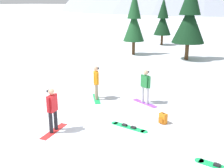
{
  "coord_description": "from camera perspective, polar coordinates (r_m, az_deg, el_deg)",
  "views": [
    {
      "loc": [
        5.16,
        -7.6,
        4.91
      ],
      "look_at": [
        -1.16,
        3.72,
        1.0
      ],
      "focal_mm": 44.04,
      "sensor_mm": 36.0,
      "label": 1
    }
  ],
  "objects": [
    {
      "name": "backpack_orange",
      "position": [
        11.75,
        10.52,
        -7.08
      ],
      "size": [
        0.37,
        0.34,
        0.47
      ],
      "color": "orange",
      "rests_on": "ground_plane"
    },
    {
      "name": "pine_tree_broad",
      "position": [
        24.65,
        15.8,
        13.28
      ],
      "size": [
        2.78,
        2.78,
        6.71
      ],
      "color": "#472D19",
      "rests_on": "ground_plane"
    },
    {
      "name": "pine_tree_young",
      "position": [
        32.73,
        10.51,
        13.04
      ],
      "size": [
        1.99,
        1.99,
        5.36
      ],
      "color": "#472D19",
      "rests_on": "ground_plane"
    },
    {
      "name": "snowboarder_midground",
      "position": [
        14.15,
        -3.31,
        0.42
      ],
      "size": [
        1.16,
        1.39,
        1.76
      ],
      "color": "#19B259",
      "rests_on": "ground_plane"
    },
    {
      "name": "ground_plane",
      "position": [
        10.41,
        -4.52,
        -11.41
      ],
      "size": [
        800.0,
        800.0,
        0.0
      ],
      "primitive_type": "plane",
      "color": "silver"
    },
    {
      "name": "loose_snowboard_far_spare",
      "position": [
        11.3,
        3.52,
        -8.89
      ],
      "size": [
        1.69,
        0.43,
        0.09
      ],
      "color": "#19B259",
      "rests_on": "ground_plane"
    },
    {
      "name": "snowboarder_background",
      "position": [
        13.61,
        6.94,
        -0.42
      ],
      "size": [
        1.48,
        0.81,
        1.73
      ],
      "color": "#993FD8",
      "rests_on": "ground_plane"
    },
    {
      "name": "pine_tree_short",
      "position": [
        26.22,
        4.62,
        13.07
      ],
      "size": [
        1.98,
        1.98,
        5.93
      ],
      "color": "#472D19",
      "rests_on": "ground_plane"
    },
    {
      "name": "snowboarder_foreground",
      "position": [
        10.82,
        -12.26,
        -5.12
      ],
      "size": [
        0.44,
        1.52,
        1.78
      ],
      "color": "red",
      "rests_on": "ground_plane"
    }
  ]
}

